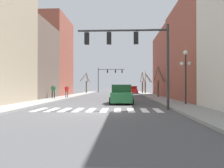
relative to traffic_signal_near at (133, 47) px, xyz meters
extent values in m
plane|color=#4C4C4F|center=(-2.45, -1.53, -4.40)|extent=(240.00, 240.00, 0.00)
cube|color=gray|center=(3.82, -1.53, -4.32)|extent=(2.39, 90.00, 0.15)
cube|color=#66564C|center=(-12.92, 11.87, 0.37)|extent=(6.00, 8.14, 9.54)
cube|color=#934C3D|center=(-12.92, 20.44, 2.08)|extent=(6.00, 9.01, 12.95)
cube|color=#934C3D|center=(8.02, 8.19, 0.86)|extent=(6.00, 12.25, 10.52)
cube|color=#934C3D|center=(8.02, 20.47, 0.72)|extent=(6.00, 12.30, 10.23)
cube|color=white|center=(-6.50, -0.49, -4.39)|extent=(0.45, 2.60, 0.01)
cube|color=white|center=(-5.60, -0.49, -4.39)|extent=(0.45, 2.60, 0.01)
cube|color=white|center=(-4.70, -0.49, -4.39)|extent=(0.45, 2.60, 0.01)
cube|color=white|center=(-3.80, -0.49, -4.39)|extent=(0.45, 2.60, 0.01)
cube|color=white|center=(-2.90, -0.49, -4.39)|extent=(0.45, 2.60, 0.01)
cube|color=white|center=(-2.00, -0.49, -4.39)|extent=(0.45, 2.60, 0.01)
cube|color=white|center=(-1.10, -0.49, -4.39)|extent=(0.45, 2.60, 0.01)
cube|color=white|center=(-0.20, -0.49, -4.39)|extent=(0.45, 2.60, 0.01)
cube|color=white|center=(0.70, -0.49, -4.39)|extent=(0.45, 2.60, 0.01)
cube|color=white|center=(1.60, -0.49, -4.39)|extent=(0.45, 2.60, 0.01)
cylinder|color=#2D2D2D|center=(2.38, 0.00, -1.43)|extent=(0.18, 0.18, 5.94)
cylinder|color=#2D2D2D|center=(-0.77, 0.00, 1.14)|extent=(6.29, 0.14, 0.14)
cube|color=black|center=(0.18, 0.00, 0.59)|extent=(0.32, 0.28, 0.84)
cube|color=black|center=(-1.71, 0.00, 0.59)|extent=(0.32, 0.28, 0.84)
cube|color=black|center=(-3.29, 0.00, 0.59)|extent=(0.32, 0.28, 0.84)
cylinder|color=#2D2D2D|center=(-7.28, 43.23, -1.15)|extent=(0.18, 0.18, 6.50)
cylinder|color=#2D2D2D|center=(-3.72, 43.23, 1.71)|extent=(7.11, 0.14, 0.14)
cube|color=black|center=(-4.79, 43.23, 1.16)|extent=(0.32, 0.28, 0.84)
cube|color=black|center=(-2.65, 43.23, 1.16)|extent=(0.32, 0.28, 0.84)
cube|color=black|center=(-0.87, 43.23, 1.16)|extent=(0.32, 0.28, 0.84)
cylinder|color=black|center=(4.38, 2.77, -2.22)|extent=(0.12, 0.12, 4.05)
sphere|color=white|center=(4.38, 2.77, -0.02)|extent=(0.36, 0.36, 0.36)
sphere|color=white|center=(4.06, 2.77, -0.93)|extent=(0.31, 0.31, 0.31)
sphere|color=white|center=(4.70, 2.77, -0.93)|extent=(0.31, 0.31, 0.31)
cube|color=black|center=(-1.04, 21.13, -3.78)|extent=(1.82, 4.36, 0.88)
cube|color=black|center=(-1.04, 21.13, -2.98)|extent=(1.67, 2.27, 0.72)
cylinder|color=black|center=(-1.96, 22.49, -4.08)|extent=(0.22, 0.64, 0.64)
cylinder|color=black|center=(-0.11, 22.49, -4.08)|extent=(0.22, 0.64, 0.64)
cylinder|color=black|center=(-1.96, 19.78, -4.08)|extent=(0.22, 0.64, 0.64)
cylinder|color=black|center=(-0.11, 19.78, -4.08)|extent=(0.22, 0.64, 0.64)
cube|color=red|center=(1.42, 32.27, -3.83)|extent=(1.91, 4.51, 0.79)
cube|color=maroon|center=(1.42, 32.27, -3.11)|extent=(1.76, 2.34, 0.64)
cylinder|color=black|center=(0.45, 33.67, -4.08)|extent=(0.22, 0.64, 0.64)
cylinder|color=black|center=(2.40, 33.67, -4.08)|extent=(0.22, 0.64, 0.64)
cylinder|color=black|center=(0.45, 30.88, -4.08)|extent=(0.22, 0.64, 0.64)
cylinder|color=black|center=(2.40, 30.88, -4.08)|extent=(0.22, 0.64, 0.64)
cube|color=#236B38|center=(-0.86, 5.28, -3.79)|extent=(1.89, 4.58, 0.87)
cube|color=#133A1E|center=(-0.86, 5.28, -2.99)|extent=(1.74, 2.38, 0.71)
cylinder|color=black|center=(-1.82, 6.70, -4.08)|extent=(0.22, 0.64, 0.64)
cylinder|color=black|center=(0.10, 6.70, -4.08)|extent=(0.22, 0.64, 0.64)
cylinder|color=black|center=(-1.82, 3.86, -4.08)|extent=(0.22, 0.64, 0.64)
cylinder|color=black|center=(0.10, 3.86, -4.08)|extent=(0.22, 0.64, 0.64)
cylinder|color=black|center=(-9.37, 11.04, -3.85)|extent=(0.12, 0.12, 0.80)
cylinder|color=black|center=(-9.09, 10.98, -3.85)|extent=(0.12, 0.12, 0.80)
cube|color=#337542|center=(-9.23, 11.01, -3.13)|extent=(0.43, 0.30, 0.63)
sphere|color=#8C664C|center=(-9.23, 11.01, -2.66)|extent=(0.23, 0.23, 0.23)
cylinder|color=#337542|center=(-9.45, 11.06, -3.17)|extent=(0.29, 0.15, 0.61)
cylinder|color=#337542|center=(-9.01, 10.96, -3.17)|extent=(0.29, 0.15, 0.61)
cylinder|color=#4C4C51|center=(-7.94, 12.91, -3.87)|extent=(0.11, 0.11, 0.76)
cylinder|color=#4C4C51|center=(-8.12, 12.71, -3.87)|extent=(0.11, 0.11, 0.76)
cube|color=red|center=(-8.03, 12.81, -3.19)|extent=(0.40, 0.42, 0.60)
sphere|color=#8C664C|center=(-8.03, 12.81, -2.75)|extent=(0.21, 0.21, 0.21)
cylinder|color=red|center=(-7.89, 12.97, -3.23)|extent=(0.24, 0.25, 0.58)
cylinder|color=red|center=(-8.17, 12.65, -3.23)|extent=(0.24, 0.25, 0.58)
cylinder|color=brown|center=(-8.63, 31.94, -2.98)|extent=(0.30, 0.30, 2.54)
cylinder|color=brown|center=(-9.27, 31.41, -0.96)|extent=(1.33, 1.26, 1.93)
cylinder|color=brown|center=(-8.30, 31.41, -0.79)|extent=(0.73, 1.18, 2.00)
cylinder|color=brown|center=(-8.14, 31.70, -1.29)|extent=(1.06, 0.61, 1.60)
cylinder|color=brown|center=(-8.44, 31.68, -1.08)|extent=(0.50, 0.65, 1.74)
cylinder|color=brown|center=(3.97, 30.31, -3.03)|extent=(0.32, 0.32, 2.43)
cylinder|color=brown|center=(4.73, 30.70, -1.08)|extent=(1.62, 1.00, 1.94)
cylinder|color=brown|center=(3.93, 29.44, -0.96)|extent=(0.24, 1.85, 2.48)
cylinder|color=brown|center=(4.51, 30.25, -1.12)|extent=(1.20, 0.26, 1.81)
cylinder|color=brown|center=(4.10, 14.91, -3.15)|extent=(0.25, 0.25, 2.20)
cylinder|color=brown|center=(4.35, 14.35, -1.43)|extent=(0.54, 1.21, 1.66)
cylinder|color=brown|center=(4.48, 14.67, -1.10)|extent=(0.88, 0.62, 2.25)
cylinder|color=brown|center=(3.89, 15.40, -1.14)|extent=(0.49, 1.07, 2.07)
cylinder|color=brown|center=(4.59, 15.17, -1.27)|extent=(1.05, 0.62, 2.05)
cylinder|color=brown|center=(3.51, 31.54, -3.00)|extent=(0.31, 0.31, 2.49)
cylinder|color=brown|center=(3.36, 32.55, -0.81)|extent=(0.37, 2.12, 2.21)
cylinder|color=brown|center=(3.86, 32.16, -1.24)|extent=(0.77, 1.39, 1.84)
cylinder|color=brown|center=(3.58, 30.95, -0.82)|extent=(0.27, 1.31, 1.97)
camera|label=1|loc=(-0.77, -15.27, -2.76)|focal=35.00mm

